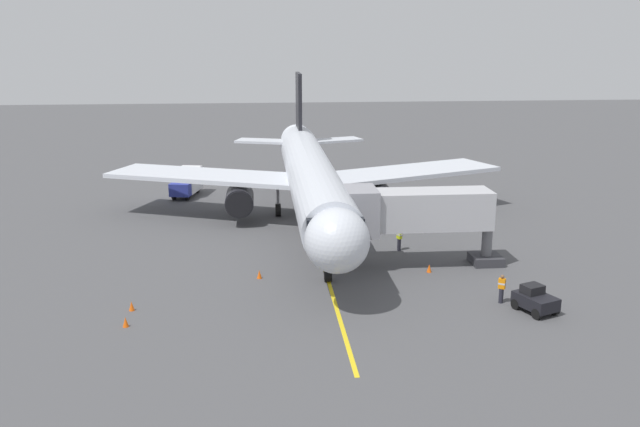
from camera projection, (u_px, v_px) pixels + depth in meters
ground_plane at (293, 222)px, 56.09m from camera, size 220.00×220.00×0.00m
apron_lead_in_line at (318, 246)px, 49.56m from camera, size 0.44×40.00×0.01m
airplane at (311, 176)px, 54.61m from camera, size 34.81×40.22×11.50m
jet_bridge at (406, 212)px, 44.27m from camera, size 11.41×3.21×5.40m
ground_crew_marshaller at (502, 288)px, 38.68m from camera, size 0.47×0.44×1.71m
ground_crew_wing_walker at (399, 239)px, 48.37m from camera, size 0.40×0.47×1.71m
tug_near_nose at (535, 300)px, 37.47m from camera, size 2.26×2.69×1.50m
box_truck_portside at (186, 182)px, 65.15m from camera, size 2.90×4.91×2.62m
safety_cone_nose_left at (429, 268)px, 43.96m from camera, size 0.32×0.32×0.55m
safety_cone_nose_right at (126, 322)px, 35.59m from camera, size 0.32×0.32×0.55m
safety_cone_wing_port at (259, 274)px, 42.82m from camera, size 0.32×0.32×0.55m
safety_cone_wing_starboard at (132, 306)px, 37.73m from camera, size 0.32×0.32×0.55m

